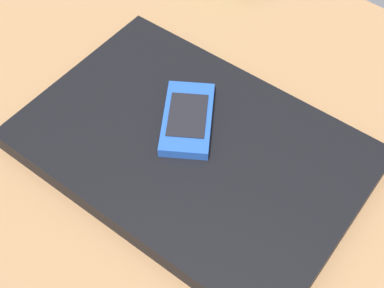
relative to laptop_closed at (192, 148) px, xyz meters
The scene contains 3 objects.
desk_surface 7.36cm from the laptop_closed, 142.75° to the right, with size 120.00×80.00×3.00cm, color olive.
laptop_closed is the anchor object (origin of this frame).
cell_phone_on_laptop 3.25cm from the laptop_closed, 140.21° to the left, with size 9.76×10.93×1.29cm.
Camera 1 is at (27.05, -21.61, 49.91)cm, focal length 49.57 mm.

